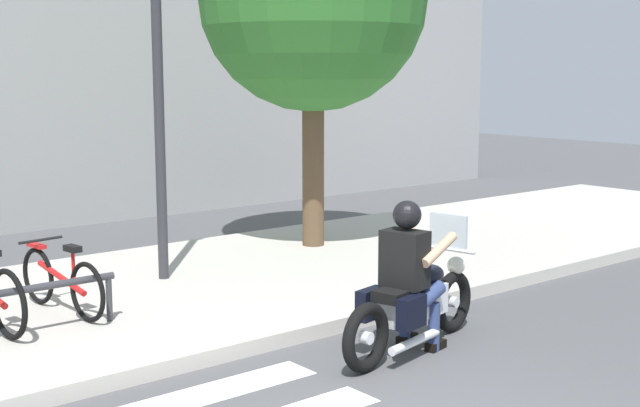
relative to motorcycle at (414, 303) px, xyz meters
name	(u,v)px	position (x,y,z in m)	size (l,w,h in m)	color
sidewalk	(117,303)	(-1.53, 3.01, -0.38)	(24.00, 4.40, 0.15)	#B7B2A8
crosswalk_stripe_4	(161,406)	(-2.48, 0.28, -0.45)	(2.80, 0.40, 0.01)	white
motorcycle	(414,303)	(0.00, 0.00, 0.00)	(2.07, 0.81, 1.21)	black
rider	(409,266)	(-0.08, -0.01, 0.36)	(0.70, 0.63, 1.43)	black
bicycle_4	(61,281)	(-2.24, 2.76, 0.03)	(0.48, 1.55, 0.73)	black
street_lamp	(158,64)	(-0.73, 3.41, 2.20)	(0.28, 0.28, 4.40)	#2D2D33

